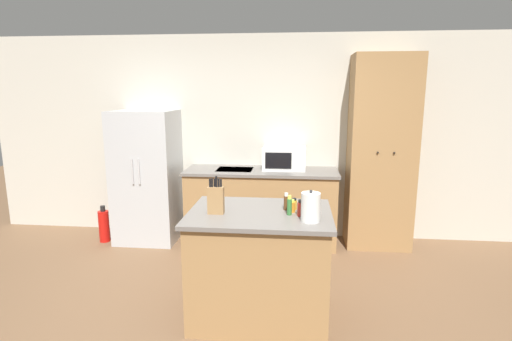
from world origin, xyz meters
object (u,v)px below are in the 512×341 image
refrigerator (147,176)px  spice_bottle_amber_oil (301,208)px  fire_extinguisher (104,226)px  spice_bottle_short_red (304,206)px  spice_bottle_green_herb (294,204)px  kettle (311,207)px  microwave (284,158)px  pantry_cabinet (381,153)px  spice_bottle_tall_dark (286,202)px  spice_bottle_orange_cap (291,206)px  spice_bottle_pale_salt (289,206)px  knife_block (216,199)px

refrigerator → spice_bottle_amber_oil: refrigerator is taller
spice_bottle_amber_oil → fire_extinguisher: (-2.47, 1.59, -0.78)m
spice_bottle_short_red → refrigerator: bearing=139.9°
spice_bottle_green_herb → kettle: size_ratio=0.39×
microwave → refrigerator: bearing=-176.0°
pantry_cabinet → spice_bottle_short_red: 1.98m
pantry_cabinet → fire_extinguisher: bearing=-175.9°
microwave → spice_bottle_tall_dark: bearing=-87.5°
microwave → spice_bottle_orange_cap: 1.78m
spice_bottle_short_red → spice_bottle_orange_cap: bearing=-177.3°
spice_bottle_tall_dark → spice_bottle_pale_salt: (0.03, -0.13, 0.01)m
pantry_cabinet → kettle: 2.16m
spice_bottle_tall_dark → spice_bottle_amber_oil: 0.19m
microwave → spice_bottle_tall_dark: (0.07, -1.72, -0.08)m
spice_bottle_green_herb → fire_extinguisher: 2.90m
spice_bottle_amber_oil → kettle: size_ratio=0.54×
pantry_cabinet → spice_bottle_amber_oil: pantry_cabinet is taller
spice_bottle_pale_salt → fire_extinguisher: 2.96m
refrigerator → fire_extinguisher: 0.84m
spice_bottle_green_herb → spice_bottle_pale_salt: bearing=-103.7°
spice_bottle_short_red → spice_bottle_amber_oil: spice_bottle_amber_oil is taller
kettle → knife_block: bearing=171.0°
refrigerator → kettle: bearing=-43.1°
spice_bottle_orange_cap → kettle: kettle is taller
kettle → spice_bottle_amber_oil: bearing=121.2°
kettle → microwave: bearing=97.6°
pantry_cabinet → spice_bottle_orange_cap: size_ratio=22.35×
spice_bottle_tall_dark → spice_bottle_amber_oil: (0.12, -0.15, -0.01)m
microwave → spice_bottle_amber_oil: microwave is taller
knife_block → spice_bottle_amber_oil: 0.68m
spice_bottle_amber_oil → pantry_cabinet: bearing=62.0°
spice_bottle_short_red → fire_extinguisher: bearing=149.3°
spice_bottle_pale_salt → spice_bottle_orange_cap: bearing=78.9°
spice_bottle_green_herb → fire_extinguisher: bearing=149.7°
refrigerator → spice_bottle_tall_dark: (1.81, -1.60, 0.17)m
spice_bottle_pale_salt → fire_extinguisher: size_ratio=0.34×
knife_block → spice_bottle_short_red: 0.72m
pantry_cabinet → knife_block: pantry_cabinet is taller
spice_bottle_tall_dark → spice_bottle_short_red: bearing=-17.5°
spice_bottle_tall_dark → fire_extinguisher: bearing=148.6°
spice_bottle_green_herb → kettle: kettle is taller
spice_bottle_short_red → spice_bottle_pale_salt: bearing=-144.3°
pantry_cabinet → refrigerator: bearing=-178.3°
spice_bottle_green_herb → spice_bottle_pale_salt: (-0.04, -0.15, 0.03)m
microwave → spice_bottle_orange_cap: (0.12, -1.77, -0.10)m
pantry_cabinet → kettle: (-0.90, -1.96, -0.12)m
refrigerator → microwave: bearing=4.0°
spice_bottle_short_red → spice_bottle_green_herb: bearing=137.8°
microwave → spice_bottle_green_herb: microwave is taller
knife_block → kettle: size_ratio=1.27×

